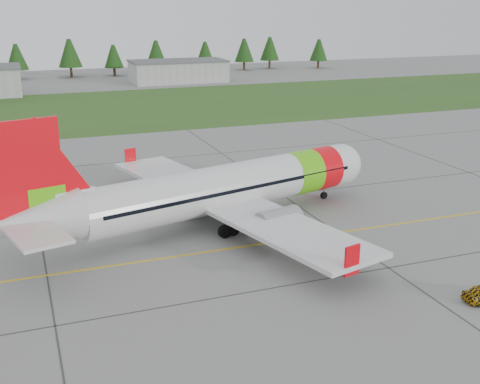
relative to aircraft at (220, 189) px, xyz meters
name	(u,v)px	position (x,y,z in m)	size (l,w,h in m)	color
ground	(271,289)	(-0.94, -13.95, -3.37)	(320.00, 320.00, 0.00)	gray
aircraft	(220,189)	(0.00, 0.00, 0.00)	(37.89, 35.66, 11.68)	silver
grass_strip	(102,109)	(-0.94, 68.05, -3.35)	(320.00, 50.00, 0.03)	#30561E
taxi_guideline	(233,248)	(-0.94, -5.95, -3.36)	(120.00, 0.25, 0.02)	gold
hangar_east	(178,72)	(24.06, 104.05, -0.77)	(24.00, 12.00, 5.20)	#A8A8A3
treeline	(71,59)	(-0.94, 124.05, 1.63)	(160.00, 8.00, 10.00)	#1C3F14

